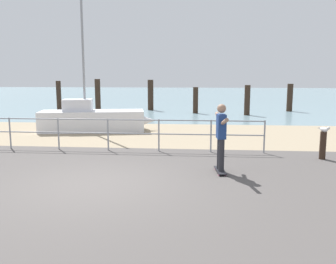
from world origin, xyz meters
TOP-DOWN VIEW (x-y plane):
  - ground_plane at (0.00, -1.00)m, footprint 24.00×10.00m
  - beach_strip at (0.00, 7.00)m, footprint 24.00×6.00m
  - sea_surface at (0.00, 35.00)m, footprint 72.00×50.00m
  - railing_fence at (-2.34, 3.60)m, footprint 13.22×0.05m
  - sailboat at (-2.23, 7.55)m, footprint 5.07×2.22m
  - skateboard at (2.77, 1.21)m, footprint 0.29×0.82m
  - skateboarder at (2.77, 1.21)m, footprint 0.26×1.45m
  - bollard_short at (5.79, 2.93)m, footprint 0.18×0.18m
  - seagull at (5.79, 2.92)m, footprint 0.24×0.48m
  - groyne_post_0 at (-7.35, 16.28)m, footprint 0.32×0.32m
  - groyne_post_1 at (-4.25, 14.92)m, footprint 0.35×0.35m
  - groyne_post_2 at (-1.15, 17.00)m, footprint 0.39×0.39m
  - groyne_post_3 at (1.95, 15.24)m, footprint 0.32×0.32m
  - groyne_post_4 at (5.05, 14.39)m, footprint 0.34×0.34m
  - groyne_post_5 at (8.15, 16.96)m, footprint 0.38×0.38m

SIDE VIEW (x-z plane):
  - ground_plane at x=0.00m, z-range -0.02..0.02m
  - beach_strip at x=0.00m, z-range -0.02..0.02m
  - sea_surface at x=0.00m, z-range -0.02..0.02m
  - skateboard at x=2.77m, z-range 0.03..0.11m
  - bollard_short at x=5.79m, z-range 0.00..0.82m
  - sailboat at x=-2.23m, z-range -2.32..3.37m
  - railing_fence at x=-2.34m, z-range 0.18..1.23m
  - groyne_post_3 at x=1.95m, z-range 0.00..1.66m
  - seagull at x=5.79m, z-range 0.81..0.98m
  - groyne_post_4 at x=5.05m, z-range 0.00..1.82m
  - groyne_post_5 at x=8.15m, z-range 0.00..1.84m
  - groyne_post_0 at x=-7.35m, z-range 0.00..2.02m
  - skateboarder at x=2.77m, z-range 0.19..1.84m
  - groyne_post_2 at x=-1.15m, z-range 0.00..2.09m
  - groyne_post_1 at x=-4.25m, z-range 0.00..2.16m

